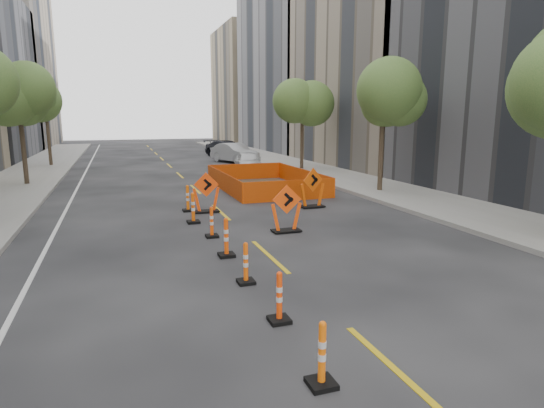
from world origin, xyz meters
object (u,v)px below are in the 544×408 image
object	(u,v)px
chevron_sign_right	(312,188)
parked_car_near	(248,161)
parked_car_far	(227,149)
channelizer_4	(226,237)
channelizer_2	(279,297)
parked_car_mid	(234,153)
channelizer_1	(322,354)
channelizer_7	(188,198)
chevron_sign_left	(206,192)
channelizer_3	(246,263)
channelizer_6	(193,208)
chevron_sign_center	(286,209)
channelizer_5	(212,222)

from	to	relation	value
chevron_sign_right	parked_car_near	bearing A→B (deg)	69.53
parked_car_far	channelizer_4	bearing A→B (deg)	-126.88
channelizer_2	parked_car_mid	xyz separation A→B (m)	(6.37, 28.47, 0.30)
channelizer_4	parked_car_far	bearing A→B (deg)	76.68
channelizer_1	parked_car_mid	bearing A→B (deg)	78.01
channelizer_1	channelizer_7	xyz separation A→B (m)	(0.03, 12.52, 0.04)
channelizer_1	parked_car_near	distance (m)	25.44
chevron_sign_left	channelizer_7	bearing A→B (deg)	161.58
chevron_sign_right	parked_car_mid	size ratio (longest dim) A/B	0.35
channelizer_3	channelizer_6	xyz separation A→B (m)	(-0.17, 6.26, 0.07)
channelizer_7	chevron_sign_center	distance (m)	5.01
channelizer_4	parked_car_near	distance (m)	19.37
parked_car_far	chevron_sign_right	bearing A→B (deg)	-118.67
channelizer_6	channelizer_7	xyz separation A→B (m)	(0.12, 2.09, -0.02)
parked_car_near	channelizer_6	bearing A→B (deg)	-105.36
parked_car_near	chevron_sign_center	bearing A→B (deg)	-94.01
channelizer_3	chevron_sign_left	bearing A→B (deg)	85.55
chevron_sign_left	chevron_sign_center	world-z (taller)	chevron_sign_left
chevron_sign_center	parked_car_near	distance (m)	16.86
channelizer_4	chevron_sign_center	world-z (taller)	chevron_sign_center
channelizer_3	chevron_sign_left	distance (m)	7.95
chevron_sign_center	parked_car_mid	size ratio (longest dim) A/B	0.33
channelizer_7	parked_car_far	xyz separation A→B (m)	(7.15, 23.57, 0.22)
channelizer_2	chevron_sign_center	world-z (taller)	chevron_sign_center
chevron_sign_right	parked_car_near	xyz separation A→B (m)	(1.00, 13.08, -0.16)
parked_car_mid	parked_car_far	xyz separation A→B (m)	(0.69, 5.54, -0.03)
channelizer_4	channelizer_6	world-z (taller)	channelizer_6
chevron_sign_right	parked_car_far	distance (m)	24.56
channelizer_6	parked_car_far	size ratio (longest dim) A/B	0.21
chevron_sign_right	channelizer_4	bearing A→B (deg)	-148.31
channelizer_3	channelizer_2	bearing A→B (deg)	-88.63
channelizer_2	parked_car_near	size ratio (longest dim) A/B	0.25
chevron_sign_center	parked_car_near	world-z (taller)	chevron_sign_center
channelizer_1	parked_car_far	bearing A→B (deg)	78.75
chevron_sign_left	channelizer_6	bearing A→B (deg)	-101.07
channelizer_7	chevron_sign_right	world-z (taller)	chevron_sign_right
channelizer_2	channelizer_5	distance (m)	6.26
chevron_sign_left	chevron_sign_center	distance (m)	4.31
channelizer_1	channelizer_3	world-z (taller)	channelizer_1
channelizer_6	chevron_sign_left	bearing A→B (deg)	64.65
channelizer_5	parked_car_near	distance (m)	17.39
channelizer_5	chevron_sign_right	xyz separation A→B (m)	(4.85, 3.29, 0.34)
parked_car_far	chevron_sign_left	bearing A→B (deg)	-128.69
channelizer_1	channelizer_2	world-z (taller)	channelizer_1
channelizer_5	parked_car_far	bearing A→B (deg)	75.77
channelizer_7	chevron_sign_center	bearing A→B (deg)	-59.52
channelizer_5	chevron_sign_center	xyz separation A→B (m)	(2.42, -0.13, 0.29)
channelizer_1	chevron_sign_center	world-z (taller)	chevron_sign_center
channelizer_1	parked_car_near	bearing A→B (deg)	76.38
channelizer_5	chevron_sign_left	size ratio (longest dim) A/B	0.62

